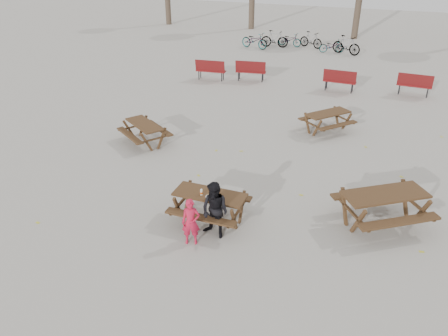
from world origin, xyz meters
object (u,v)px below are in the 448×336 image
(adult, at_px, (215,210))
(soda_bottle, at_px, (201,192))
(picnic_table_east, at_px, (383,208))
(food_tray, at_px, (210,197))
(main_picnic_table, at_px, (210,200))
(child, at_px, (191,222))
(picnic_table_far, at_px, (327,122))
(picnic_table_north, at_px, (145,133))

(adult, bearing_deg, soda_bottle, 154.00)
(picnic_table_east, bearing_deg, adult, 172.85)
(soda_bottle, bearing_deg, picnic_table_east, 19.39)
(food_tray, distance_m, adult, 0.52)
(main_picnic_table, height_order, child, child)
(soda_bottle, xyz_separation_m, child, (0.12, -0.91, -0.26))
(picnic_table_east, bearing_deg, soda_bottle, 164.54)
(food_tray, xyz_separation_m, picnic_table_far, (1.79, 7.04, -0.43))
(soda_bottle, bearing_deg, picnic_table_far, 73.93)
(picnic_table_far, bearing_deg, food_tray, -153.91)
(main_picnic_table, distance_m, picnic_table_east, 4.30)
(food_tray, height_order, soda_bottle, soda_bottle)
(main_picnic_table, relative_size, soda_bottle, 10.59)
(main_picnic_table, relative_size, child, 1.54)
(picnic_table_east, xyz_separation_m, picnic_table_north, (-8.00, 2.19, -0.08))
(picnic_table_far, bearing_deg, picnic_table_north, 160.30)
(food_tray, height_order, picnic_table_north, food_tray)
(child, height_order, picnic_table_far, child)
(food_tray, xyz_separation_m, picnic_table_north, (-3.98, 3.72, -0.43))
(soda_bottle, bearing_deg, child, -82.46)
(soda_bottle, distance_m, picnic_table_east, 4.52)
(soda_bottle, bearing_deg, adult, -40.02)
(picnic_table_north, bearing_deg, picnic_table_east, 18.47)
(child, bearing_deg, main_picnic_table, 65.83)
(food_tray, bearing_deg, main_picnic_table, 110.99)
(child, distance_m, picnic_table_north, 6.01)
(food_tray, distance_m, picnic_table_east, 4.31)
(picnic_table_far, bearing_deg, soda_bottle, -155.73)
(child, bearing_deg, picnic_table_north, 108.68)
(main_picnic_table, height_order, picnic_table_east, picnic_table_east)
(main_picnic_table, xyz_separation_m, adult, (0.37, -0.58, 0.13))
(soda_bottle, distance_m, picnic_table_far, 7.31)
(picnic_table_east, xyz_separation_m, picnic_table_far, (-2.23, 5.52, -0.08))
(main_picnic_table, height_order, adult, adult)
(adult, height_order, picnic_table_north, adult)
(soda_bottle, relative_size, picnic_table_east, 0.08)
(picnic_table_north, bearing_deg, child, -16.06)
(main_picnic_table, xyz_separation_m, picnic_table_north, (-3.92, 3.56, -0.22))
(picnic_table_far, bearing_deg, main_picnic_table, -154.70)
(food_tray, relative_size, soda_bottle, 1.06)
(picnic_table_far, bearing_deg, picnic_table_east, -117.68)
(soda_bottle, height_order, adult, adult)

